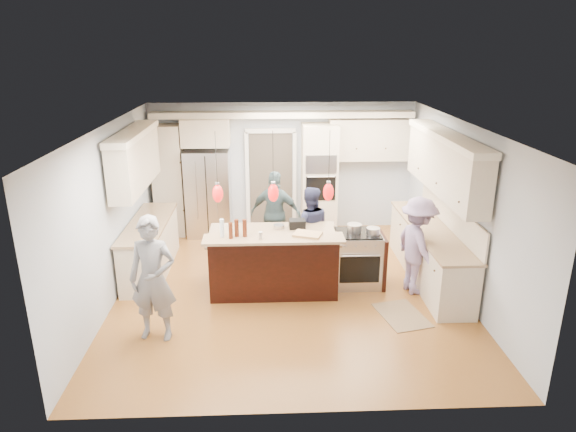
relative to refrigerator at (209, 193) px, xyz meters
name	(u,v)px	position (x,y,z in m)	size (l,w,h in m)	color
ground_plane	(289,289)	(1.55, -2.64, -0.90)	(6.00, 6.00, 0.00)	#A7702E
room_shell	(289,182)	(1.55, -2.64, 0.92)	(5.54, 6.04, 2.72)	#B2BCC6
refrigerator	(209,193)	(0.00, 0.00, 0.00)	(0.90, 0.70, 1.80)	#B7B7BC
oven_column	(319,180)	(2.30, 0.03, 0.25)	(0.72, 0.69, 2.30)	beige
back_upper_cabinets	(247,155)	(0.80, 0.12, 0.77)	(5.30, 0.61, 2.54)	beige
right_counter_run	(435,220)	(3.99, -2.34, 0.16)	(0.64, 3.10, 2.51)	beige
left_cabinets	(145,215)	(-0.89, -1.84, 0.16)	(0.64, 2.30, 2.51)	beige
kitchen_island	(274,260)	(1.30, -2.57, -0.42)	(2.10, 1.46, 1.12)	black
island_range	(358,258)	(2.71, -2.49, -0.44)	(0.82, 0.71, 0.92)	#B7B7BC
pendant_lights	(273,193)	(1.30, -3.15, 0.90)	(1.75, 0.15, 1.03)	black
person_bar_end	(153,279)	(-0.33, -4.01, -0.03)	(0.64, 0.42, 1.75)	slate
person_far_left	(309,228)	(1.95, -1.79, -0.15)	(0.73, 0.57, 1.50)	#292D4F
person_far_right	(276,214)	(1.37, -1.19, -0.08)	(0.96, 0.40, 1.63)	#435A5E
person_range_side	(417,246)	(3.59, -2.82, -0.10)	(1.03, 0.59, 1.60)	gray
floor_rug	(402,315)	(3.19, -3.59, -0.89)	(0.60, 0.88, 0.01)	#967A52
water_bottle	(222,228)	(0.54, -3.12, 0.36)	(0.07, 0.07, 0.28)	silver
beer_bottle_a	(237,228)	(0.75, -3.11, 0.35)	(0.07, 0.07, 0.26)	#481C0C
beer_bottle_b	(231,231)	(0.67, -3.19, 0.34)	(0.06, 0.06, 0.24)	#481C0C
beer_bottle_c	(245,228)	(0.87, -3.12, 0.35)	(0.07, 0.07, 0.27)	#481C0C
drink_can	(261,235)	(1.11, -3.23, 0.28)	(0.06, 0.06, 0.11)	#B7B7BC
cutting_board	(308,234)	(1.81, -3.11, 0.24)	(0.40, 0.29, 0.03)	tan
pot_large	(354,228)	(2.62, -2.48, 0.09)	(0.24, 0.24, 0.14)	#B7B7BC
pot_small	(373,231)	(2.91, -2.59, 0.08)	(0.22, 0.22, 0.11)	#B7B7BC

